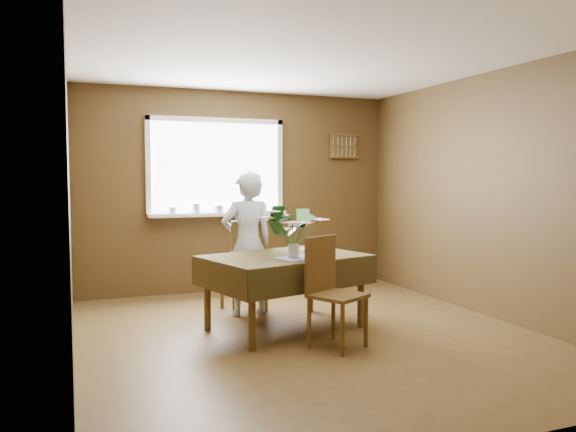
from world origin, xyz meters
name	(u,v)px	position (x,y,z in m)	size (l,w,h in m)	color
floor	(310,335)	(0.00, 0.00, 0.00)	(4.50, 4.50, 0.00)	#4F391B
ceiling	(311,55)	(0.00, 0.00, 2.50)	(4.50, 4.50, 0.00)	white
wall_back	(239,191)	(0.00, 2.25, 1.25)	(4.00, 4.00, 0.00)	brown
wall_front	(484,213)	(0.00, -2.25, 1.25)	(4.00, 4.00, 0.00)	brown
wall_left	(70,201)	(-2.00, 0.00, 1.25)	(4.50, 4.50, 0.00)	brown
wall_right	(490,195)	(2.00, 0.00, 1.25)	(4.50, 4.50, 0.00)	brown
window_assembly	(218,183)	(-0.29, 2.20, 1.35)	(1.72, 0.20, 1.22)	white
spoon_rack	(344,146)	(1.45, 2.22, 1.85)	(0.44, 0.05, 0.33)	brown
dining_table	(285,264)	(-0.13, 0.30, 0.62)	(1.65, 1.32, 0.71)	brown
chair_far	(247,262)	(-0.27, 1.06, 0.53)	(0.46, 0.46, 0.99)	brown
chair_near	(330,287)	(0.04, -0.34, 0.51)	(0.54, 0.54, 0.93)	brown
seated_woman	(247,244)	(-0.30, 0.94, 0.74)	(0.54, 0.36, 1.48)	white
flower_bouquet	(294,227)	(-0.12, 0.10, 0.98)	(0.51, 0.51, 0.44)	white
side_plate	(313,249)	(0.26, 0.55, 0.71)	(0.22, 0.22, 0.01)	white
table_knife	(314,255)	(0.10, 0.15, 0.71)	(0.02, 0.21, 0.00)	silver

